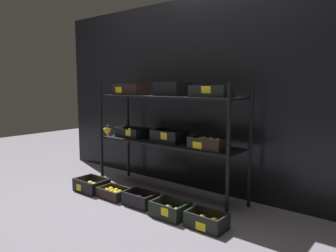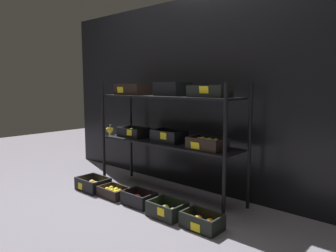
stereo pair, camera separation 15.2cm
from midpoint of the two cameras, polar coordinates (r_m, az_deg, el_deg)
ground_plane at (r=3.38m, az=-1.31°, el=-12.02°), size 10.00×10.00×0.00m
storefront_wall at (r=3.51m, az=2.95°, el=5.53°), size 3.98×0.12×2.02m
display_rack at (r=3.22m, az=-1.57°, el=1.26°), size 1.72×0.44×1.15m
crate_ground_apple_gold at (r=3.59m, az=-14.59°, el=-10.29°), size 0.34×0.26×0.13m
crate_ground_lemon at (r=3.34m, az=-10.94°, el=-11.64°), size 0.31×0.21×0.10m
crate_ground_apple_red at (r=3.10m, az=-6.33°, el=-12.94°), size 0.30×0.20×0.13m
crate_ground_apple_green at (r=2.84m, az=-1.18°, el=-14.80°), size 0.30×0.23×0.13m
crate_ground_orange at (r=2.65m, az=5.16°, el=-16.54°), size 0.31×0.21×0.13m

